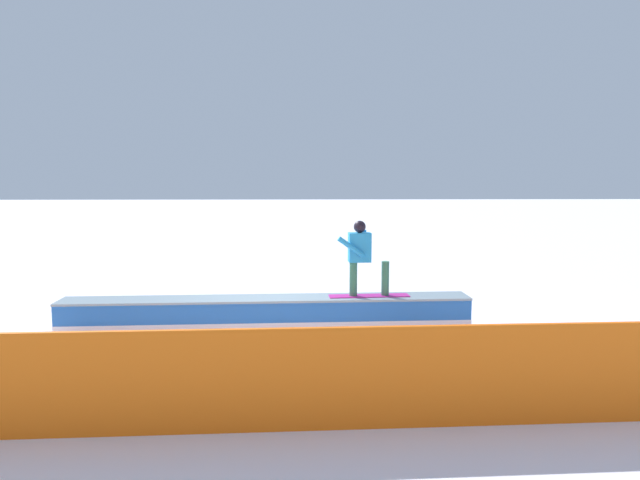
% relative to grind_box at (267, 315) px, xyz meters
% --- Properties ---
extents(ground_plane, '(120.00, 120.00, 0.00)m').
position_rel_grind_box_xyz_m(ground_plane, '(0.00, 0.00, -0.28)').
color(ground_plane, white).
extents(grind_box, '(7.45, 0.89, 0.61)m').
position_rel_grind_box_xyz_m(grind_box, '(0.00, 0.00, 0.00)').
color(grind_box, blue).
rests_on(grind_box, ground_plane).
extents(snowboarder, '(1.50, 0.45, 1.40)m').
position_rel_grind_box_xyz_m(snowboarder, '(-1.74, -0.06, 1.09)').
color(snowboarder, '#B5218B').
rests_on(snowboarder, grind_box).
extents(safety_fence, '(13.95, 0.54, 1.16)m').
position_rel_grind_box_xyz_m(safety_fence, '(0.00, 4.01, 0.30)').
color(safety_fence, orange).
rests_on(safety_fence, ground_plane).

